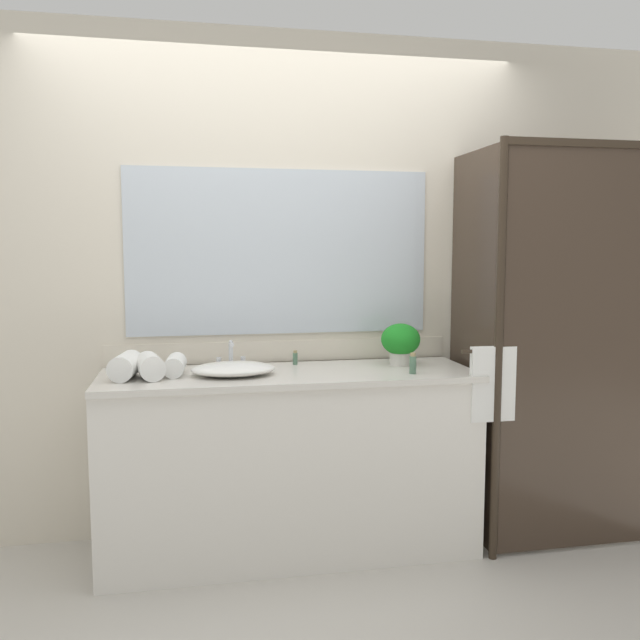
{
  "coord_description": "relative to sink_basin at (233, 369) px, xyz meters",
  "views": [
    {
      "loc": [
        -0.46,
        -3.13,
        1.49
      ],
      "look_at": [
        0.15,
        0.0,
        1.15
      ],
      "focal_mm": 37.26,
      "sensor_mm": 36.0,
      "label": 1
    }
  ],
  "objects": [
    {
      "name": "amenity_bottle_lotion",
      "position": [
        0.33,
        0.23,
        0.0
      ],
      "size": [
        0.02,
        0.02,
        0.07
      ],
      "color": "#4C7056",
      "rests_on": "vanity_cabinet"
    },
    {
      "name": "sink_basin",
      "position": [
        0.0,
        0.0,
        0.0
      ],
      "size": [
        0.4,
        0.28,
        0.06
      ],
      "primitive_type": "ellipsoid",
      "color": "white",
      "rests_on": "vanity_cabinet"
    },
    {
      "name": "rolled_towel_far_edge",
      "position": [
        -0.27,
        0.06,
        0.02
      ],
      "size": [
        0.11,
        0.21,
        0.1
      ],
      "primitive_type": "cylinder",
      "rotation": [
        1.57,
        0.0,
        -0.07
      ],
      "color": "white",
      "rests_on": "vanity_cabinet"
    },
    {
      "name": "shower_enclosure",
      "position": [
        1.54,
        -0.16,
        0.09
      ],
      "size": [
        1.2,
        0.59,
        2.0
      ],
      "color": "#2D2319",
      "rests_on": "ground_plane"
    },
    {
      "name": "faucet",
      "position": [
        0.0,
        0.18,
        0.02
      ],
      "size": [
        0.17,
        0.13,
        0.14
      ],
      "color": "silver",
      "rests_on": "vanity_cabinet"
    },
    {
      "name": "ground_plane",
      "position": [
        0.27,
        0.03,
        -0.93
      ],
      "size": [
        8.0,
        8.0,
        0.0
      ],
      "primitive_type": "plane",
      "color": "#B7B2A8"
    },
    {
      "name": "potted_plant",
      "position": [
        0.86,
        0.11,
        0.09
      ],
      "size": [
        0.2,
        0.2,
        0.21
      ],
      "color": "beige",
      "rests_on": "vanity_cabinet"
    },
    {
      "name": "wall_back_with_mirror",
      "position": [
        0.27,
        0.37,
        0.37
      ],
      "size": [
        4.4,
        0.06,
        2.6
      ],
      "color": "beige",
      "rests_on": "ground_plane"
    },
    {
      "name": "rolled_towel_near_edge",
      "position": [
        -0.49,
        0.02,
        0.03
      ],
      "size": [
        0.15,
        0.24,
        0.12
      ],
      "primitive_type": "cylinder",
      "rotation": [
        1.57,
        0.0,
        -0.16
      ],
      "color": "white",
      "rests_on": "vanity_cabinet"
    },
    {
      "name": "vanity_cabinet",
      "position": [
        0.27,
        0.04,
        -0.48
      ],
      "size": [
        1.8,
        0.58,
        0.9
      ],
      "color": "silver",
      "rests_on": "ground_plane"
    },
    {
      "name": "rolled_towel_middle",
      "position": [
        -0.38,
        -0.01,
        0.03
      ],
      "size": [
        0.15,
        0.2,
        0.12
      ],
      "primitive_type": "cylinder",
      "rotation": [
        1.57,
        0.0,
        0.2
      ],
      "color": "white",
      "rests_on": "vanity_cabinet"
    },
    {
      "name": "amenity_bottle_shampoo",
      "position": [
        0.84,
        -0.13,
        0.02
      ],
      "size": [
        0.03,
        0.03,
        0.1
      ],
      "color": "#4C7056",
      "rests_on": "vanity_cabinet"
    }
  ]
}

